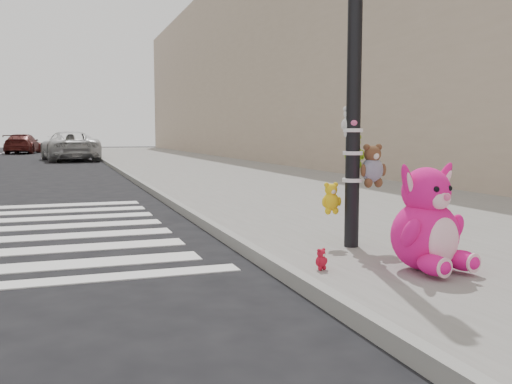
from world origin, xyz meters
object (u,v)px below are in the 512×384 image
object	(u,v)px
car_white_near	(69,146)
red_teddy	(321,259)
signal_pole	(356,102)
pink_bunny	(428,226)

from	to	relation	value
car_white_near	red_teddy	bearing A→B (deg)	87.52
signal_pole	car_white_near	bearing A→B (deg)	95.83
signal_pole	pink_bunny	distance (m)	1.72
red_teddy	car_white_near	distance (m)	26.82
signal_pole	red_teddy	bearing A→B (deg)	-132.51
pink_bunny	signal_pole	bearing A→B (deg)	82.90
signal_pole	pink_bunny	bearing A→B (deg)	-86.05
car_white_near	signal_pole	bearing A→B (deg)	89.49
pink_bunny	car_white_near	world-z (taller)	car_white_near
car_white_near	pink_bunny	bearing A→B (deg)	89.40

